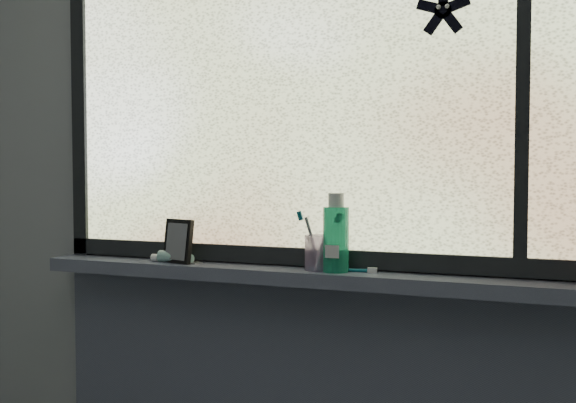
{
  "coord_description": "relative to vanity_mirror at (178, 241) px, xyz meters",
  "views": [
    {
      "loc": [
        0.63,
        -0.47,
        1.29
      ],
      "look_at": [
        0.05,
        1.05,
        1.22
      ],
      "focal_mm": 40.0,
      "sensor_mm": 36.0,
      "label": 1
    }
  ],
  "objects": [
    {
      "name": "toothbrush_cup",
      "position": [
        0.44,
        0.02,
        -0.02
      ],
      "size": [
        0.09,
        0.09,
        0.1
      ],
      "primitive_type": "cylinder",
      "rotation": [
        0.0,
        0.0,
        0.22
      ],
      "color": "#CBA2D7",
      "rests_on": "windowsill"
    },
    {
      "name": "frame_mullion",
      "position": [
        0.97,
        0.06,
        0.44
      ],
      "size": [
        0.03,
        0.03,
        1.0
      ],
      "primitive_type": "cube",
      "color": "black",
      "rests_on": "wall_back"
    },
    {
      "name": "starfish_sticker",
      "position": [
        0.77,
        0.06,
        0.63
      ],
      "size": [
        0.15,
        0.02,
        0.15
      ],
      "primitive_type": null,
      "color": "black",
      "rests_on": "window_pane"
    },
    {
      "name": "windowsill",
      "position": [
        0.37,
        0.02,
        -0.09
      ],
      "size": [
        1.62,
        0.14,
        0.04
      ],
      "primitive_type": "cube",
      "color": "slate",
      "rests_on": "wall_back"
    },
    {
      "name": "wall_back",
      "position": [
        0.37,
        0.09,
        0.16
      ],
      "size": [
        3.0,
        0.01,
        2.5
      ],
      "primitive_type": "cube",
      "color": "#9EA3A8",
      "rests_on": "ground"
    },
    {
      "name": "mouthwash_bottle",
      "position": [
        0.49,
        0.01,
        0.04
      ],
      "size": [
        0.08,
        0.08,
        0.18
      ],
      "primitive_type": "cylinder",
      "rotation": [
        0.0,
        0.0,
        0.1
      ],
      "color": "#21AD7B",
      "rests_on": "windowsill"
    },
    {
      "name": "toothbrush_lying",
      "position": [
        0.5,
        0.02,
        -0.06
      ],
      "size": [
        0.21,
        0.05,
        0.01
      ],
      "primitive_type": null,
      "rotation": [
        0.0,
        0.0,
        0.14
      ],
      "color": "#0C5E73",
      "rests_on": "windowsill"
    },
    {
      "name": "window_pane",
      "position": [
        0.37,
        0.07,
        0.44
      ],
      "size": [
        1.5,
        0.01,
        1.0
      ],
      "primitive_type": "cube",
      "color": "silver",
      "rests_on": "wall_back"
    },
    {
      "name": "toothpaste_tube",
      "position": [
        -0.02,
        0.0,
        -0.05
      ],
      "size": [
        0.2,
        0.06,
        0.04
      ],
      "primitive_type": null,
      "rotation": [
        0.0,
        0.0,
        -0.1
      ],
      "color": "silver",
      "rests_on": "windowsill"
    },
    {
      "name": "vanity_mirror",
      "position": [
        0.0,
        0.0,
        0.0
      ],
      "size": [
        0.12,
        0.08,
        0.13
      ],
      "primitive_type": "cube",
      "rotation": [
        0.0,
        0.0,
        -0.28
      ],
      "color": "black",
      "rests_on": "windowsill"
    },
    {
      "name": "frame_bottom",
      "position": [
        0.37,
        0.06,
        -0.04
      ],
      "size": [
        1.6,
        0.03,
        0.05
      ],
      "primitive_type": "cube",
      "color": "black",
      "rests_on": "windowsill"
    },
    {
      "name": "frame_left",
      "position": [
        -0.4,
        0.06,
        0.44
      ],
      "size": [
        0.05,
        0.03,
        1.1
      ],
      "primitive_type": "cube",
      "color": "black",
      "rests_on": "wall_back"
    }
  ]
}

